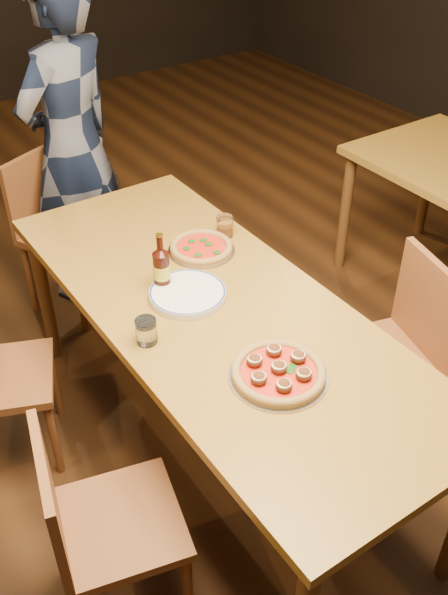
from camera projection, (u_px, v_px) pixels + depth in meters
ground at (217, 445)px, 2.83m from camera, size 9.00×9.00×0.00m
table_main at (216, 322)px, 2.43m from camera, size 0.80×2.00×0.75m
chair_main_nw at (119, 522)px, 2.05m from camera, size 0.47×0.47×0.83m
chair_main_sw at (3, 376)px, 2.58m from camera, size 0.50×0.50×0.82m
chair_main_e at (378, 360)px, 2.60m from camera, size 0.51×0.51×0.89m
chair_end at (71, 234)px, 3.38m from camera, size 0.54×0.54×0.88m
pizza_meatball at (279, 372)px, 2.08m from camera, size 0.32×0.32×0.06m
pizza_margherita at (201, 248)px, 2.66m from camera, size 0.27×0.27×0.04m
plate_stack at (188, 294)px, 2.42m from camera, size 0.28×0.28×0.03m
beer_bottle at (162, 270)px, 2.43m from camera, size 0.06×0.06×0.23m
water_glass at (146, 331)px, 2.20m from camera, size 0.07×0.07×0.09m
amber_glass at (225, 226)px, 2.75m from camera, size 0.07×0.07×0.09m
diner at (72, 146)px, 3.27m from camera, size 0.72×0.62×1.68m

